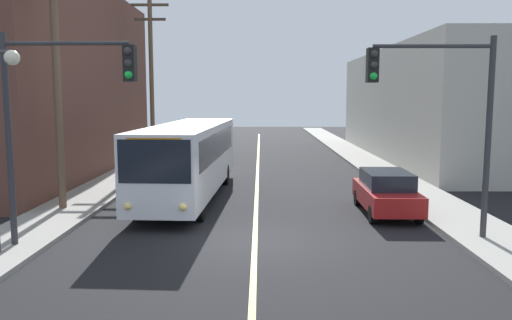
{
  "coord_description": "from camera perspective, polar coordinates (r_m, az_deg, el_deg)",
  "views": [
    {
      "loc": [
        0.17,
        -15.05,
        4.38
      ],
      "look_at": [
        0.0,
        4.1,
        2.0
      ],
      "focal_mm": 35.67,
      "sensor_mm": 36.0,
      "label": 1
    }
  ],
  "objects": [
    {
      "name": "ground_plane",
      "position": [
        15.68,
        -0.13,
        -9.14
      ],
      "size": [
        120.0,
        120.0,
        0.0
      ],
      "primitive_type": "plane",
      "color": "black"
    },
    {
      "name": "sidewalk_left",
      "position": [
        26.48,
        -15.79,
        -2.54
      ],
      "size": [
        2.5,
        90.0,
        0.15
      ],
      "primitive_type": "cube",
      "color": "gray",
      "rests_on": "ground"
    },
    {
      "name": "sidewalk_right",
      "position": [
        26.39,
        16.08,
        -2.58
      ],
      "size": [
        2.5,
        90.0,
        0.15
      ],
      "primitive_type": "cube",
      "color": "gray",
      "rests_on": "ground"
    },
    {
      "name": "lane_stripe_center",
      "position": [
        30.37,
        0.18,
        -1.2
      ],
      "size": [
        0.16,
        60.0,
        0.01
      ],
      "primitive_type": "cube",
      "color": "#D8CC4C",
      "rests_on": "ground"
    },
    {
      "name": "building_left_brick",
      "position": [
        31.62,
        -25.36,
        8.01
      ],
      "size": [
        10.0,
        20.68,
        10.52
      ],
      "color": "brown",
      "rests_on": "ground"
    },
    {
      "name": "building_right_warehouse",
      "position": [
        39.27,
        22.01,
        5.77
      ],
      "size": [
        12.0,
        26.25,
        7.66
      ],
      "color": "#B2B2A8",
      "rests_on": "ground"
    },
    {
      "name": "city_bus",
      "position": [
        22.23,
        -7.43,
        0.41
      ],
      "size": [
        3.13,
        12.24,
        3.2
      ],
      "color": "silver",
      "rests_on": "ground"
    },
    {
      "name": "parked_car_red",
      "position": [
        19.73,
        14.4,
        -3.47
      ],
      "size": [
        1.88,
        4.43,
        1.62
      ],
      "color": "maroon",
      "rests_on": "ground"
    },
    {
      "name": "utility_pole_near",
      "position": [
        20.6,
        -21.47,
        9.31
      ],
      "size": [
        2.4,
        0.28,
        9.43
      ],
      "color": "brown",
      "rests_on": "sidewalk_left"
    },
    {
      "name": "utility_pole_mid",
      "position": [
        34.06,
        -11.66,
        9.66
      ],
      "size": [
        2.4,
        0.28,
        10.66
      ],
      "color": "brown",
      "rests_on": "sidewalk_left"
    },
    {
      "name": "traffic_signal_left_corner",
      "position": [
        15.28,
        -21.04,
        6.33
      ],
      "size": [
        3.75,
        0.48,
        6.0
      ],
      "color": "#2D2D33",
      "rests_on": "sidewalk_left"
    },
    {
      "name": "traffic_signal_right_corner",
      "position": [
        16.0,
        19.76,
        6.4
      ],
      "size": [
        3.75,
        0.48,
        6.0
      ],
      "color": "#2D2D33",
      "rests_on": "sidewalk_right"
    }
  ]
}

